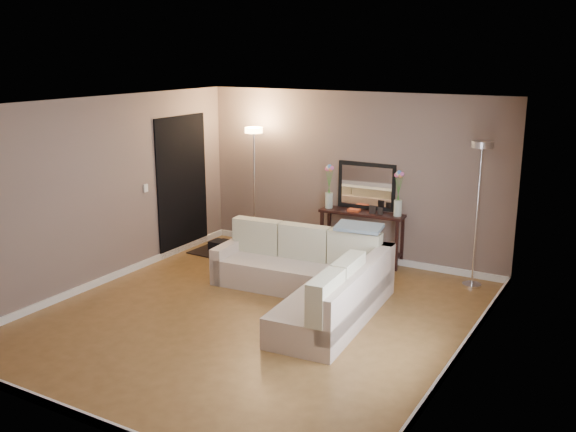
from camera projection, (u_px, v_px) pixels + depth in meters
The scene contains 23 objects.
floor at pixel (256, 316), 7.94m from camera, with size 5.00×5.50×0.01m, color olive.
ceiling at pixel (253, 103), 7.29m from camera, with size 5.00×5.50×0.01m, color white.
wall_back at pixel (351, 176), 9.93m from camera, with size 5.00×0.02×2.60m, color #76635B.
wall_front at pixel (73, 285), 5.30m from camera, with size 5.00×0.02×2.60m, color #76635B.
wall_left at pixel (101, 192), 8.83m from camera, with size 0.02×5.50×2.60m, color #76635B.
wall_right at pixel (465, 245), 6.40m from camera, with size 0.02×5.50×2.60m, color #76635B.
baseboard_back at pixel (349, 254), 10.22m from camera, with size 5.00×0.03×0.10m, color white.
baseboard_front at pixel (87, 418), 5.63m from camera, with size 5.00×0.03×0.10m, color white.
baseboard_left at pixel (109, 278), 9.13m from camera, with size 0.03×5.50×0.10m, color white.
baseboard_right at pixel (455, 359), 6.72m from camera, with size 0.03×5.50×0.10m, color white.
doorway at pixel (182, 185), 10.29m from camera, with size 0.02×1.20×2.20m, color black.
switch_plate at pixel (146, 188), 9.55m from camera, with size 0.02×0.08×0.12m, color white.
sectional_sofa at pixel (311, 279), 8.32m from camera, with size 2.58×2.36×0.85m.
throw_blanket at pixel (359, 227), 8.51m from camera, with size 0.61×0.35×0.05m, color gray.
console_table at pixel (357, 233), 9.88m from camera, with size 1.33×0.42×0.81m.
leaning_mirror at pixel (367, 186), 9.81m from camera, with size 0.93×0.09×0.73m.
table_decor at pixel (361, 210), 9.72m from camera, with size 0.56×0.13×0.13m.
flower_vase_left at pixel (329, 190), 9.93m from camera, with size 0.15×0.13×0.69m.
flower_vase_right at pixel (398, 197), 9.44m from camera, with size 0.15×0.13×0.69m.
floor_lamp_lit at pixel (254, 164), 10.36m from camera, with size 0.29×0.29×2.00m.
floor_lamp_unlit at pixel (479, 185), 8.59m from camera, with size 0.31×0.31×2.03m.
charcoal_rug at pixel (236, 252), 10.45m from camera, with size 1.31×0.98×0.02m, color black.
black_bag at pixel (222, 248), 10.46m from camera, with size 0.37×0.26×0.24m, color black.
Camera 1 is at (4.03, -6.19, 3.18)m, focal length 40.00 mm.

